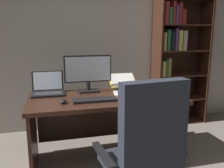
# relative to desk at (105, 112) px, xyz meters

# --- Properties ---
(wall_back) EXTENTS (5.27, 0.12, 2.53)m
(wall_back) POSITION_rel_desk_xyz_m (0.11, 1.05, 0.74)
(wall_back) COLOR #B2ADA3
(wall_back) RESTS_ON ground
(desk) EXTENTS (1.56, 0.75, 0.73)m
(desk) POSITION_rel_desk_xyz_m (0.00, 0.00, 0.00)
(desk) COLOR #381E14
(desk) RESTS_ON ground
(bookshelf) EXTENTS (0.82, 0.34, 2.24)m
(bookshelf) POSITION_rel_desk_xyz_m (1.27, 0.80, 0.62)
(bookshelf) COLOR #381E14
(bookshelf) RESTS_ON ground
(office_chair) EXTENTS (0.65, 0.60, 1.07)m
(office_chair) POSITION_rel_desk_xyz_m (0.09, -0.91, -0.08)
(office_chair) COLOR black
(office_chair) RESTS_ON ground
(monitor) EXTENTS (0.52, 0.16, 0.41)m
(monitor) POSITION_rel_desk_xyz_m (-0.15, 0.17, 0.41)
(monitor) COLOR black
(monitor) RESTS_ON desk
(laptop) EXTENTS (0.34, 0.29, 0.23)m
(laptop) POSITION_rel_desk_xyz_m (-0.58, 0.17, 0.25)
(laptop) COLOR black
(laptop) RESTS_ON desk
(keyboard) EXTENTS (0.42, 0.15, 0.02)m
(keyboard) POSITION_rel_desk_xyz_m (-0.15, -0.22, 0.21)
(keyboard) COLOR black
(keyboard) RESTS_ON desk
(computer_mouse) EXTENTS (0.06, 0.10, 0.04)m
(computer_mouse) POSITION_rel_desk_xyz_m (-0.45, -0.22, 0.22)
(computer_mouse) COLOR black
(computer_mouse) RESTS_ON desk
(reading_stand_with_book) EXTENTS (0.32, 0.27, 0.16)m
(reading_stand_with_book) POSITION_rel_desk_xyz_m (0.27, 0.24, 0.28)
(reading_stand_with_book) COLOR black
(reading_stand_with_book) RESTS_ON desk
(open_binder) EXTENTS (0.52, 0.31, 0.02)m
(open_binder) POSITION_rel_desk_xyz_m (0.49, -0.27, 0.21)
(open_binder) COLOR yellow
(open_binder) RESTS_ON desk
(notepad) EXTENTS (0.18, 0.23, 0.01)m
(notepad) POSITION_rel_desk_xyz_m (0.18, -0.00, 0.20)
(notepad) COLOR silver
(notepad) RESTS_ON desk
(pen) EXTENTS (0.14, 0.04, 0.01)m
(pen) POSITION_rel_desk_xyz_m (0.20, -0.00, 0.21)
(pen) COLOR maroon
(pen) RESTS_ON notepad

